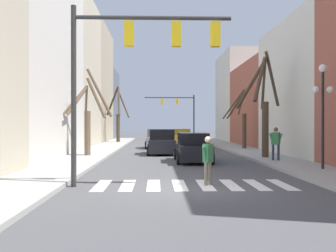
{
  "coord_description": "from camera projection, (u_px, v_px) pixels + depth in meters",
  "views": [
    {
      "loc": [
        -1.27,
        -12.88,
        2.11
      ],
      "look_at": [
        -0.11,
        24.69,
        1.97
      ],
      "focal_mm": 42.0,
      "sensor_mm": 36.0,
      "label": 1
    }
  ],
  "objects": [
    {
      "name": "pedestrian_on_left_sidewalk",
      "position": [
        276.0,
        141.0,
        21.47
      ],
      "size": [
        0.63,
        0.6,
        1.81
      ],
      "rotation": [
        0.0,
        0.0,
        5.53
      ],
      "color": "#282D47",
      "rests_on": "sidewalk_right"
    },
    {
      "name": "sidewalk_left",
      "position": [
        21.0,
        187.0,
        12.74
      ],
      "size": [
        2.72,
        90.0,
        0.15
      ],
      "color": "#9E9E99",
      "rests_on": "ground_plane"
    },
    {
      "name": "car_parked_left_far",
      "position": [
        162.0,
        143.0,
        27.84
      ],
      "size": [
        2.1,
        4.34,
        1.78
      ],
      "rotation": [
        0.0,
        0.0,
        -1.57
      ],
      "color": "black",
      "rests_on": "ground_plane"
    },
    {
      "name": "car_at_intersection",
      "position": [
        193.0,
        148.0,
        22.19
      ],
      "size": [
        1.98,
        4.76,
        1.64
      ],
      "rotation": [
        0.0,
        0.0,
        1.57
      ],
      "color": "black",
      "rests_on": "ground_plane"
    },
    {
      "name": "traffic_signal_near",
      "position": [
        132.0,
        54.0,
        13.32
      ],
      "size": [
        5.44,
        0.28,
        6.14
      ],
      "color": "#2D2D2D",
      "rests_on": "ground_plane"
    },
    {
      "name": "building_row_left",
      "position": [
        56.0,
        78.0,
        34.45
      ],
      "size": [
        6.0,
        55.42,
        13.58
      ],
      "color": "#BCB299",
      "rests_on": "ground_plane"
    },
    {
      "name": "ground_plane",
      "position": [
        194.0,
        188.0,
        12.92
      ],
      "size": [
        240.0,
        240.0,
        0.0
      ],
      "primitive_type": "plane",
      "color": "#4C4C4F"
    },
    {
      "name": "traffic_signal_far",
      "position": [
        180.0,
        107.0,
        54.82
      ],
      "size": [
        6.96,
        0.28,
        6.28
      ],
      "color": "#2D2D2D",
      "rests_on": "ground_plane"
    },
    {
      "name": "street_tree_left_near",
      "position": [
        118.0,
        115.0,
        44.25
      ],
      "size": [
        2.77,
        2.95,
        6.33
      ],
      "color": "#473828",
      "rests_on": "sidewalk_left"
    },
    {
      "name": "pedestrian_waiting_at_curb",
      "position": [
        208.0,
        156.0,
        13.66
      ],
      "size": [
        0.5,
        0.64,
        1.69
      ],
      "rotation": [
        0.0,
        0.0,
        0.94
      ],
      "color": "#7A705B",
      "rests_on": "ground_plane"
    },
    {
      "name": "crosswalk_stripes",
      "position": [
        192.0,
        185.0,
        13.66
      ],
      "size": [
        6.75,
        2.6,
        0.01
      ],
      "color": "white",
      "rests_on": "ground_plane"
    },
    {
      "name": "car_parked_left_near",
      "position": [
        157.0,
        139.0,
        34.98
      ],
      "size": [
        2.17,
        4.12,
        1.71
      ],
      "rotation": [
        0.0,
        0.0,
        -1.57
      ],
      "color": "gray",
      "rests_on": "ground_plane"
    },
    {
      "name": "street_tree_left_mid",
      "position": [
        242.0,
        121.0,
        32.47
      ],
      "size": [
        1.81,
        1.23,
        4.89
      ],
      "color": "#473828",
      "rests_on": "sidewalk_right"
    },
    {
      "name": "street_tree_right_mid",
      "position": [
        88.0,
        115.0,
        25.08
      ],
      "size": [
        2.98,
        2.86,
        5.55
      ],
      "color": "brown",
      "rests_on": "sidewalk_left"
    },
    {
      "name": "street_lamp_right_corner",
      "position": [
        323.0,
        95.0,
        17.28
      ],
      "size": [
        0.95,
        0.36,
        4.62
      ],
      "color": "black",
      "rests_on": "sidewalk_right"
    },
    {
      "name": "street_tree_left_far",
      "position": [
        263.0,
        106.0,
        23.73
      ],
      "size": [
        2.82,
        2.79,
        6.43
      ],
      "color": "#473828",
      "rests_on": "sidewalk_right"
    },
    {
      "name": "car_driving_toward_lane",
      "position": [
        182.0,
        138.0,
        40.15
      ],
      "size": [
        2.01,
        4.53,
        1.67
      ],
      "rotation": [
        0.0,
        0.0,
        1.57
      ],
      "color": "#A38423",
      "rests_on": "ground_plane"
    },
    {
      "name": "building_row_right",
      "position": [
        303.0,
        85.0,
        30.08
      ],
      "size": [
        6.0,
        47.44,
        12.03
      ],
      "color": "#934C3D",
      "rests_on": "ground_plane"
    }
  ]
}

